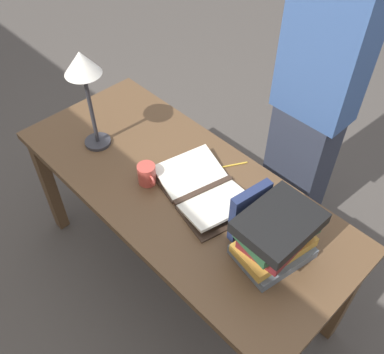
# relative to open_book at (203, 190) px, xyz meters

# --- Properties ---
(ground_plane) EXTENTS (12.00, 12.00, 0.00)m
(ground_plane) POSITION_rel_open_book_xyz_m (0.11, 0.04, -0.74)
(ground_plane) COLOR #47423D
(reading_desk) EXTENTS (1.59, 0.69, 0.72)m
(reading_desk) POSITION_rel_open_book_xyz_m (0.11, 0.04, -0.11)
(reading_desk) COLOR brown
(reading_desk) RESTS_ON ground_plane
(open_book) EXTENTS (0.49, 0.38, 0.05)m
(open_book) POSITION_rel_open_book_xyz_m (0.00, 0.00, 0.00)
(open_book) COLOR #38281E
(open_book) RESTS_ON reading_desk
(book_stack_tall) EXTENTS (0.25, 0.31, 0.22)m
(book_stack_tall) POSITION_rel_open_book_xyz_m (-0.40, 0.03, 0.10)
(book_stack_tall) COLOR slate
(book_stack_tall) RESTS_ON reading_desk
(book_standing_upright) EXTENTS (0.06, 0.18, 0.23)m
(book_standing_upright) POSITION_rel_open_book_xyz_m (-0.26, 0.02, 0.10)
(book_standing_upright) COLOR #1E284C
(book_standing_upright) RESTS_ON reading_desk
(reading_lamp) EXTENTS (0.16, 0.16, 0.48)m
(reading_lamp) POSITION_rel_open_book_xyz_m (0.56, 0.14, 0.37)
(reading_lamp) COLOR #2D2D33
(reading_lamp) RESTS_ON reading_desk
(coffee_mug) EXTENTS (0.11, 0.08, 0.09)m
(coffee_mug) POSITION_rel_open_book_xyz_m (0.21, 0.13, 0.03)
(coffee_mug) COLOR #B74238
(coffee_mug) RESTS_ON reading_desk
(pencil) EXTENTS (0.08, 0.13, 0.01)m
(pencil) POSITION_rel_open_book_xyz_m (0.02, -0.20, -0.01)
(pencil) COLOR gold
(pencil) RESTS_ON reading_desk
(person_reader) EXTENTS (0.36, 0.23, 1.72)m
(person_reader) POSITION_rel_open_book_xyz_m (-0.05, -0.67, 0.12)
(person_reader) COLOR #2D3342
(person_reader) RESTS_ON ground_plane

